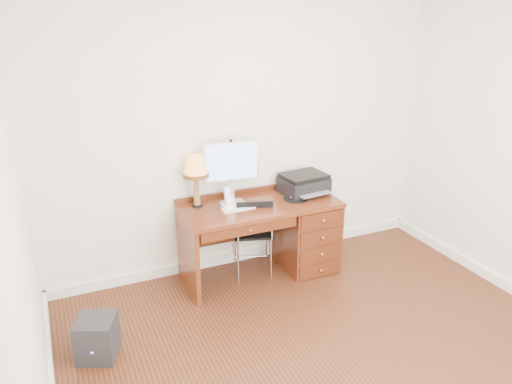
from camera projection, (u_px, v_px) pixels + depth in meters
name	position (u px, v px, depth m)	size (l,w,h in m)	color
ground	(336.00, 358.00, 3.79)	(4.00, 4.00, 0.00)	#391A0D
room_shell	(297.00, 309.00, 4.31)	(4.00, 4.00, 4.00)	white
desk	(289.00, 230.00, 4.97)	(1.50, 0.67, 0.75)	#632915
monitor	(231.00, 165.00, 4.61)	(0.52, 0.20, 0.60)	silver
keyboard	(242.00, 208.00, 4.61)	(0.39, 0.11, 0.01)	white
mouse_pad	(295.00, 198.00, 4.83)	(0.24, 0.24, 0.05)	black
printer	(304.00, 184.00, 4.97)	(0.47, 0.39, 0.20)	black
leg_lamp	(196.00, 169.00, 4.54)	(0.24, 0.24, 0.49)	black
phone	(227.00, 202.00, 4.60)	(0.11, 0.11, 0.20)	white
pen_cup	(290.00, 187.00, 4.99)	(0.09, 0.09, 0.11)	black
chair	(255.00, 228.00, 4.83)	(0.47, 0.48, 0.81)	black
equipment_box	(97.00, 338.00, 3.76)	(0.28, 0.28, 0.33)	black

